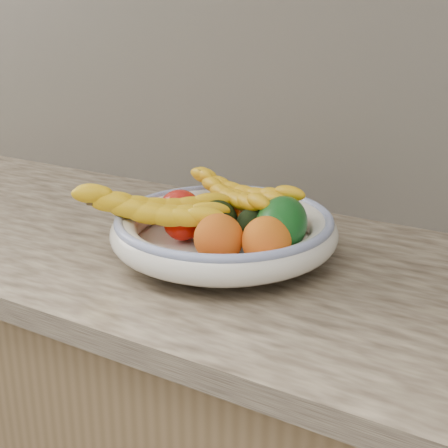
% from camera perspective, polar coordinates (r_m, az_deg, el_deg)
% --- Properties ---
extents(fruit_bowl, '(0.39, 0.39, 0.08)m').
position_cam_1_polar(fruit_bowl, '(1.07, -0.00, -0.58)').
color(fruit_bowl, white).
rests_on(fruit_bowl, kitchen_counter).
extents(clementine_back_left, '(0.07, 0.07, 0.05)m').
position_cam_1_polar(clementine_back_left, '(1.17, 0.48, 1.51)').
color(clementine_back_left, '#DA5404').
rests_on(clementine_back_left, fruit_bowl).
extents(clementine_back_right, '(0.06, 0.06, 0.05)m').
position_cam_1_polar(clementine_back_right, '(1.14, 4.72, 0.90)').
color(clementine_back_right, '#E75204').
rests_on(clementine_back_right, fruit_bowl).
extents(clementine_back_mid, '(0.06, 0.06, 0.05)m').
position_cam_1_polar(clementine_back_mid, '(1.13, 2.56, 0.73)').
color(clementine_back_mid, orange).
rests_on(clementine_back_mid, fruit_bowl).
extents(tomato_left, '(0.10, 0.10, 0.07)m').
position_cam_1_polar(tomato_left, '(1.14, -4.05, 1.42)').
color(tomato_left, red).
rests_on(tomato_left, fruit_bowl).
extents(tomato_near_left, '(0.08, 0.08, 0.06)m').
position_cam_1_polar(tomato_near_left, '(1.07, -3.78, 0.09)').
color(tomato_near_left, '#C50E02').
rests_on(tomato_near_left, fruit_bowl).
extents(avocado_center, '(0.12, 0.13, 0.07)m').
position_cam_1_polar(avocado_center, '(1.07, -0.65, 0.25)').
color(avocado_center, black).
rests_on(avocado_center, fruit_bowl).
extents(avocado_right, '(0.10, 0.12, 0.07)m').
position_cam_1_polar(avocado_right, '(1.06, 3.38, 0.02)').
color(avocado_right, black).
rests_on(avocado_right, fruit_bowl).
extents(green_mango, '(0.14, 0.16, 0.11)m').
position_cam_1_polar(green_mango, '(1.02, 5.26, -0.08)').
color(green_mango, '#0E4C16').
rests_on(green_mango, fruit_bowl).
extents(peach_front, '(0.10, 0.10, 0.08)m').
position_cam_1_polar(peach_front, '(0.99, -0.49, -1.32)').
color(peach_front, orange).
rests_on(peach_front, fruit_bowl).
extents(peach_right, '(0.10, 0.10, 0.08)m').
position_cam_1_polar(peach_right, '(0.97, 3.91, -1.56)').
color(peach_right, orange).
rests_on(peach_right, fruit_bowl).
extents(banana_bunch_back, '(0.29, 0.19, 0.08)m').
position_cam_1_polar(banana_bunch_back, '(1.12, 1.17, 2.43)').
color(banana_bunch_back, yellow).
rests_on(banana_bunch_back, fruit_bowl).
extents(banana_bunch_front, '(0.31, 0.22, 0.08)m').
position_cam_1_polar(banana_bunch_front, '(1.06, -6.73, 1.02)').
color(banana_bunch_front, yellow).
rests_on(banana_bunch_front, fruit_bowl).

